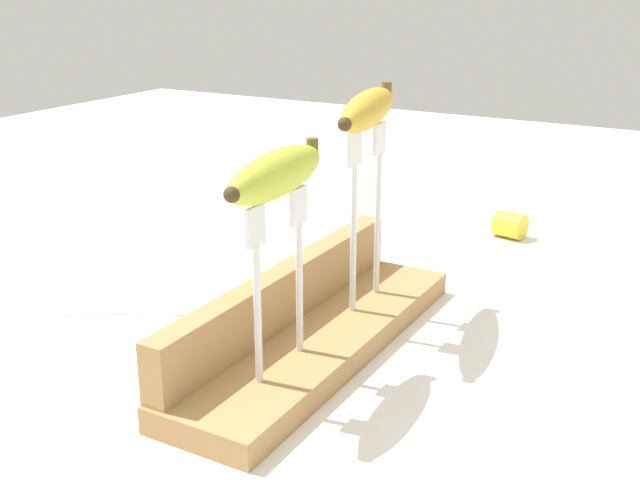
{
  "coord_description": "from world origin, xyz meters",
  "views": [
    {
      "loc": [
        -0.67,
        -0.38,
        0.39
      ],
      "look_at": [
        0.0,
        0.0,
        0.13
      ],
      "focal_mm": 44.31,
      "sensor_mm": 36.0,
      "label": 1
    }
  ],
  "objects_px": {
    "fork_fallen_near": "(156,310)",
    "banana_chunk_near": "(509,225)",
    "banana_raised_left": "(277,173)",
    "fork_stand_left": "(279,266)",
    "fork_fallen_far": "(312,277)",
    "banana_raised_right": "(368,109)",
    "fork_stand_right": "(366,201)"
  },
  "relations": [
    {
      "from": "fork_fallen_near",
      "to": "banana_chunk_near",
      "type": "relative_size",
      "value": 2.81
    },
    {
      "from": "banana_raised_left",
      "to": "fork_fallen_near",
      "type": "bearing_deg",
      "value": 70.3
    },
    {
      "from": "fork_stand_left",
      "to": "fork_fallen_far",
      "type": "relative_size",
      "value": 0.89
    },
    {
      "from": "banana_raised_right",
      "to": "fork_stand_left",
      "type": "bearing_deg",
      "value": 180.0
    },
    {
      "from": "fork_stand_left",
      "to": "banana_raised_right",
      "type": "distance_m",
      "value": 0.22
    },
    {
      "from": "fork_stand_left",
      "to": "fork_fallen_far",
      "type": "distance_m",
      "value": 0.32
    },
    {
      "from": "fork_fallen_near",
      "to": "fork_stand_right",
      "type": "bearing_deg",
      "value": -66.33
    },
    {
      "from": "fork_stand_right",
      "to": "banana_chunk_near",
      "type": "xyz_separation_m",
      "value": [
        0.39,
        -0.05,
        -0.13
      ]
    },
    {
      "from": "fork_stand_right",
      "to": "fork_fallen_near",
      "type": "height_order",
      "value": "fork_stand_right"
    },
    {
      "from": "banana_chunk_near",
      "to": "banana_raised_right",
      "type": "bearing_deg",
      "value": 172.08
    },
    {
      "from": "fork_stand_right",
      "to": "banana_chunk_near",
      "type": "height_order",
      "value": "fork_stand_right"
    },
    {
      "from": "fork_stand_left",
      "to": "banana_raised_right",
      "type": "height_order",
      "value": "banana_raised_right"
    },
    {
      "from": "banana_raised_left",
      "to": "fork_fallen_near",
      "type": "distance_m",
      "value": 0.32
    },
    {
      "from": "fork_fallen_near",
      "to": "fork_fallen_far",
      "type": "bearing_deg",
      "value": -29.99
    },
    {
      "from": "banana_raised_right",
      "to": "fork_fallen_near",
      "type": "bearing_deg",
      "value": 113.66
    },
    {
      "from": "fork_stand_left",
      "to": "banana_raised_left",
      "type": "height_order",
      "value": "banana_raised_left"
    },
    {
      "from": "fork_stand_left",
      "to": "banana_raised_right",
      "type": "relative_size",
      "value": 0.88
    },
    {
      "from": "fork_stand_left",
      "to": "fork_fallen_far",
      "type": "height_order",
      "value": "fork_stand_left"
    },
    {
      "from": "banana_raised_left",
      "to": "banana_chunk_near",
      "type": "distance_m",
      "value": 0.61
    },
    {
      "from": "banana_raised_left",
      "to": "banana_raised_right",
      "type": "bearing_deg",
      "value": -0.0
    },
    {
      "from": "fork_stand_right",
      "to": "fork_stand_left",
      "type": "bearing_deg",
      "value": 180.0
    },
    {
      "from": "banana_raised_left",
      "to": "banana_raised_right",
      "type": "distance_m",
      "value": 0.19
    },
    {
      "from": "fork_fallen_near",
      "to": "banana_chunk_near",
      "type": "height_order",
      "value": "banana_chunk_near"
    },
    {
      "from": "banana_raised_left",
      "to": "fork_fallen_far",
      "type": "height_order",
      "value": "banana_raised_left"
    },
    {
      "from": "banana_raised_right",
      "to": "banana_raised_left",
      "type": "bearing_deg",
      "value": 180.0
    },
    {
      "from": "fork_stand_right",
      "to": "banana_chunk_near",
      "type": "bearing_deg",
      "value": -7.92
    },
    {
      "from": "fork_stand_left",
      "to": "fork_fallen_far",
      "type": "xyz_separation_m",
      "value": [
        0.27,
        0.12,
        -0.13
      ]
    },
    {
      "from": "banana_raised_left",
      "to": "banana_chunk_near",
      "type": "xyz_separation_m",
      "value": [
        0.57,
        -0.05,
        -0.2
      ]
    },
    {
      "from": "banana_raised_left",
      "to": "fork_fallen_far",
      "type": "xyz_separation_m",
      "value": [
        0.27,
        0.12,
        -0.21
      ]
    },
    {
      "from": "banana_raised_right",
      "to": "banana_chunk_near",
      "type": "bearing_deg",
      "value": -7.92
    },
    {
      "from": "banana_chunk_near",
      "to": "fork_stand_right",
      "type": "bearing_deg",
      "value": 172.08
    },
    {
      "from": "fork_fallen_near",
      "to": "fork_stand_left",
      "type": "bearing_deg",
      "value": -109.68
    }
  ]
}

